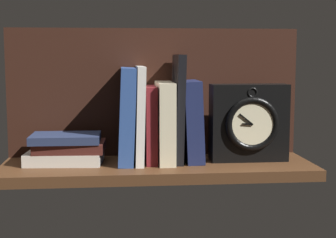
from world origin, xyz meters
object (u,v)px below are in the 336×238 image
book_blue_modern (127,115)px  book_navy_bierce (191,121)px  book_black_skeptic (178,108)px  framed_clock (249,123)px  book_stack_side (67,149)px  book_white_catcher (140,114)px  book_cream_twain (165,122)px  book_maroon_dawkins (150,124)px

book_blue_modern → book_navy_bierce: size_ratio=1.16×
book_blue_modern → book_black_skeptic: size_ratio=0.88×
framed_clock → book_navy_bierce: bearing=174.5°
book_blue_modern → book_stack_side: (-14.22, -0.24, -7.78)cm
book_white_catcher → book_navy_bierce: size_ratio=1.18×
book_black_skeptic → book_stack_side: book_black_skeptic is taller
book_blue_modern → book_cream_twain: book_blue_modern is taller
book_white_catcher → book_cream_twain: size_ratio=1.20×
book_white_catcher → book_navy_bierce: 12.56cm
framed_clock → book_maroon_dawkins: bearing=176.8°
book_white_catcher → book_black_skeptic: book_black_skeptic is taller
book_maroon_dawkins → book_navy_bierce: 9.90cm
book_cream_twain → book_navy_bierce: (6.40, 0.00, 0.14)cm
book_cream_twain → framed_clock: book_cream_twain is taller
book_white_catcher → framed_clock: (26.22, -1.34, -2.12)cm
book_blue_modern → book_black_skeptic: bearing=0.0°
book_blue_modern → book_maroon_dawkins: bearing=0.0°
book_white_catcher → book_blue_modern: bearing=180.0°
book_navy_bierce → book_maroon_dawkins: bearing=180.0°
framed_clock → book_stack_side: 43.86cm
book_black_skeptic → book_maroon_dawkins: bearing=180.0°
book_stack_side → book_blue_modern: bearing=1.0°
book_maroon_dawkins → framed_clock: size_ratio=0.98×
book_blue_modern → book_stack_side: bearing=-179.0°
book_blue_modern → book_navy_bierce: (15.45, 0.00, -1.56)cm
book_blue_modern → book_black_skeptic: (12.17, 0.00, 1.52)cm
framed_clock → book_white_catcher: bearing=177.1°
book_black_skeptic → book_stack_side: size_ratio=1.36×
book_black_skeptic → book_blue_modern: bearing=180.0°
book_cream_twain → framed_clock: (20.19, -1.34, -0.26)cm
book_white_catcher → book_stack_side: size_ratio=1.21×
book_black_skeptic → framed_clock: size_ratio=1.38×
book_maroon_dawkins → book_black_skeptic: (6.60, 0.00, 3.69)cm
book_maroon_dawkins → book_cream_twain: size_ratio=0.95×
book_blue_modern → book_maroon_dawkins: (5.57, 0.00, -2.17)cm
book_maroon_dawkins → framed_clock: framed_clock is taller
book_cream_twain → framed_clock: bearing=-3.8°
book_blue_modern → book_cream_twain: size_ratio=1.18×
book_black_skeptic → book_cream_twain: bearing=180.0°
book_white_catcher → book_stack_side: book_white_catcher is taller
book_black_skeptic → book_navy_bierce: (3.28, 0.00, -3.08)cm
book_white_catcher → book_stack_side: 18.98cm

